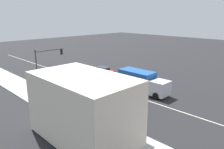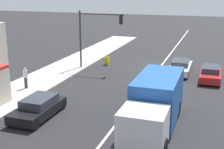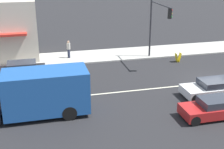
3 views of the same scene
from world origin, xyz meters
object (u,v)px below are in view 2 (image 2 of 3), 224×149
(suv_black, at_px, (38,108))
(delivery_truck, at_px, (155,103))
(traffic_signal_main, at_px, (94,30))
(hatchback_red, at_px, (211,74))
(van_white, at_px, (180,67))
(warning_aframe_sign, at_px, (107,61))
(pedestrian, at_px, (26,77))

(suv_black, bearing_deg, delivery_truck, -172.73)
(traffic_signal_main, bearing_deg, hatchback_red, 178.07)
(hatchback_red, xyz_separation_m, van_white, (2.80, -1.65, -0.00))
(van_white, bearing_deg, warning_aframe_sign, -6.09)
(suv_black, relative_size, van_white, 0.92)
(hatchback_red, height_order, suv_black, suv_black)
(warning_aframe_sign, bearing_deg, van_white, 173.91)
(warning_aframe_sign, distance_m, van_white, 7.77)
(pedestrian, height_order, hatchback_red, pedestrian)
(traffic_signal_main, distance_m, van_white, 9.05)
(van_white, bearing_deg, delivery_truck, 90.00)
(traffic_signal_main, height_order, pedestrian, traffic_signal_main)
(pedestrian, relative_size, delivery_truck, 0.22)
(pedestrian, bearing_deg, hatchback_red, -151.93)
(hatchback_red, bearing_deg, delivery_truck, 75.59)
(suv_black, height_order, van_white, suv_black)
(suv_black, bearing_deg, van_white, -118.14)
(pedestrian, relative_size, hatchback_red, 0.40)
(delivery_truck, relative_size, van_white, 1.65)
(traffic_signal_main, distance_m, warning_aframe_sign, 4.10)
(warning_aframe_sign, bearing_deg, hatchback_red, 166.79)
(traffic_signal_main, distance_m, suv_black, 12.68)
(pedestrian, height_order, van_white, pedestrian)
(warning_aframe_sign, bearing_deg, suv_black, 92.10)
(warning_aframe_sign, bearing_deg, traffic_signal_main, 74.01)
(hatchback_red, distance_m, suv_black, 15.48)
(pedestrian, xyz_separation_m, warning_aframe_sign, (-3.34, -9.86, -0.58))
(pedestrian, distance_m, van_white, 14.29)
(pedestrian, distance_m, suv_black, 5.89)
(traffic_signal_main, relative_size, delivery_truck, 0.75)
(traffic_signal_main, xyz_separation_m, van_white, (-8.32, -1.27, -3.31))
(hatchback_red, distance_m, van_white, 3.25)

